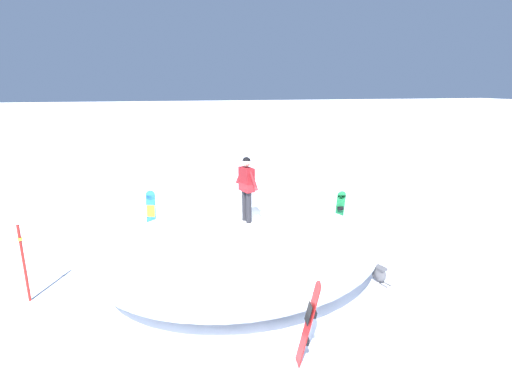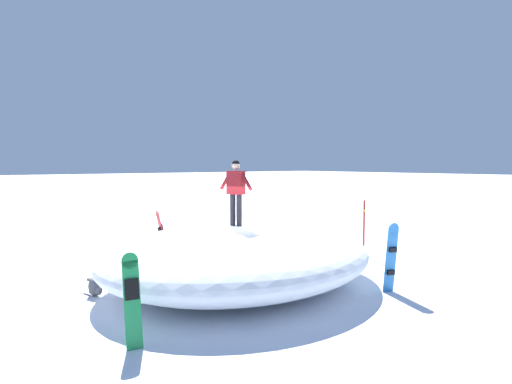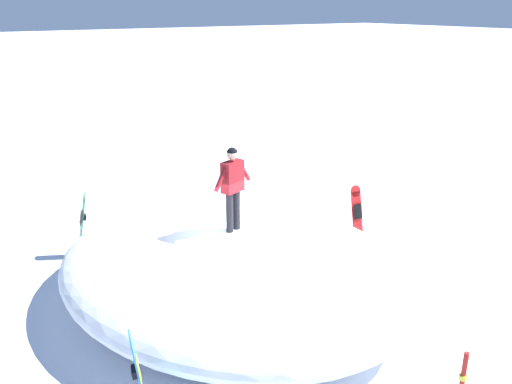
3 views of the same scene
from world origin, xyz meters
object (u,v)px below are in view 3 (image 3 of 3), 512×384
(snowboarder_standing, at_px, (233,182))
(snowboard_tertiary_upright, at_px, (139,382))
(snowboard_primary_upright, at_px, (82,224))
(snowboard_secondary_upright, at_px, (357,218))
(backpack_near, at_px, (211,224))

(snowboarder_standing, relative_size, snowboard_tertiary_upright, 0.98)
(snowboard_primary_upright, bearing_deg, snowboard_secondary_upright, -30.36)
(snowboarder_standing, distance_m, snowboard_tertiary_upright, 4.12)
(snowboard_primary_upright, distance_m, snowboard_secondary_upright, 6.48)
(snowboard_secondary_upright, bearing_deg, snowboard_primary_upright, 149.64)
(snowboard_tertiary_upright, xyz_separation_m, backpack_near, (4.11, 5.59, -0.66))
(backpack_near, bearing_deg, snowboarder_standing, -110.64)
(snowboard_tertiary_upright, height_order, backpack_near, snowboard_tertiary_upright)
(snowboard_secondary_upright, distance_m, backpack_near, 3.80)
(snowboard_primary_upright, bearing_deg, snowboarder_standing, -60.85)
(snowboarder_standing, height_order, backpack_near, snowboarder_standing)
(snowboard_primary_upright, relative_size, snowboard_tertiary_upright, 0.93)
(backpack_near, bearing_deg, snowboard_secondary_upright, -50.10)
(backpack_near, bearing_deg, snowboard_tertiary_upright, -126.31)
(snowboard_secondary_upright, relative_size, snowboard_tertiary_upright, 0.96)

